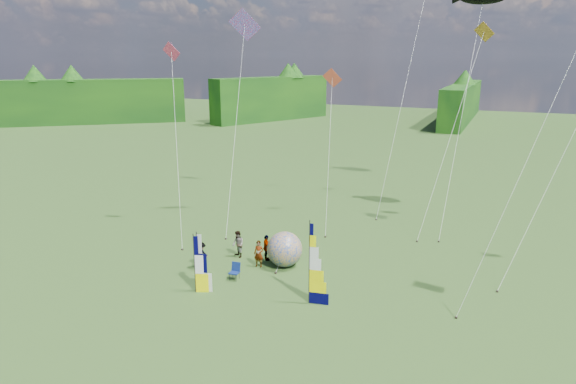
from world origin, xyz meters
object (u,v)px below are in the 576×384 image
at_px(spectator_a, 259,254).
at_px(side_banner_left, 195,264).
at_px(bol_inflatable, 285,249).
at_px(camp_chair, 234,272).
at_px(kite_whale, 464,98).
at_px(side_banner_far, 198,263).
at_px(spectator_d, 266,248).
at_px(spectator_c, 201,255).
at_px(feather_banner_main, 309,264).
at_px(spectator_b, 238,244).

bearing_deg(spectator_a, side_banner_left, -115.11).
bearing_deg(side_banner_left, bol_inflatable, 38.83).
height_order(camp_chair, kite_whale, kite_whale).
bearing_deg(side_banner_far, spectator_d, 63.76).
xyz_separation_m(spectator_c, kite_whale, (13.18, 16.52, 8.82)).
xyz_separation_m(side_banner_far, camp_chair, (1.09, 2.10, -1.18)).
distance_m(bol_inflatable, kite_whale, 18.63).
distance_m(feather_banner_main, kite_whale, 20.36).
relative_size(spectator_b, spectator_c, 1.06).
bearing_deg(bol_inflatable, spectator_c, -152.86).
height_order(side_banner_far, bol_inflatable, side_banner_far).
bearing_deg(spectator_a, kite_whale, 50.07).
xyz_separation_m(feather_banner_main, camp_chair, (-5.10, 0.96, -1.73)).
bearing_deg(spectator_c, camp_chair, -100.23).
relative_size(feather_banner_main, spectator_a, 2.63).
bearing_deg(spectator_c, kite_whale, -34.20).
bearing_deg(feather_banner_main, spectator_d, 127.24).
distance_m(feather_banner_main, spectator_c, 8.14).
height_order(side_banner_far, spectator_d, side_banner_far).
distance_m(side_banner_left, camp_chair, 2.84).
bearing_deg(spectator_b, side_banner_left, -50.53).
height_order(feather_banner_main, camp_chair, feather_banner_main).
bearing_deg(bol_inflatable, feather_banner_main, -51.25).
height_order(bol_inflatable, kite_whale, kite_whale).
distance_m(spectator_b, kite_whale, 20.44).
bearing_deg(side_banner_left, spectator_c, 95.64).
xyz_separation_m(side_banner_far, spectator_c, (-1.66, 2.82, -0.86)).
xyz_separation_m(side_banner_left, spectator_c, (-1.58, 3.03, -0.83)).
xyz_separation_m(spectator_d, camp_chair, (-0.41, -3.44, -0.34)).
bearing_deg(spectator_d, bol_inflatable, -140.07).
height_order(bol_inflatable, spectator_b, bol_inflatable).
bearing_deg(spectator_d, spectator_a, 145.24).
xyz_separation_m(spectator_b, kite_whale, (11.96, 14.07, 8.77)).
relative_size(side_banner_far, bol_inflatable, 1.53).
bearing_deg(side_banner_far, feather_banner_main, -0.60).
relative_size(feather_banner_main, kite_whale, 0.23).
relative_size(spectator_c, kite_whale, 0.09).
xyz_separation_m(feather_banner_main, side_banner_far, (-6.18, -1.15, -0.55)).
bearing_deg(side_banner_far, side_banner_left, -119.54).
xyz_separation_m(spectator_b, spectator_c, (-1.22, -2.45, -0.05)).
bearing_deg(kite_whale, feather_banner_main, -114.05).
xyz_separation_m(feather_banner_main, spectator_d, (-4.68, 4.40, -1.39)).
bearing_deg(spectator_c, spectator_a, -58.94).
bearing_deg(spectator_b, side_banner_far, -49.60).
relative_size(bol_inflatable, kite_whale, 0.11).
bearing_deg(camp_chair, feather_banner_main, -14.52).
bearing_deg(spectator_b, spectator_d, 43.58).
distance_m(feather_banner_main, side_banner_far, 6.31).
distance_m(side_banner_far, camp_chair, 2.65).
bearing_deg(kite_whale, camp_chair, -128.89).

